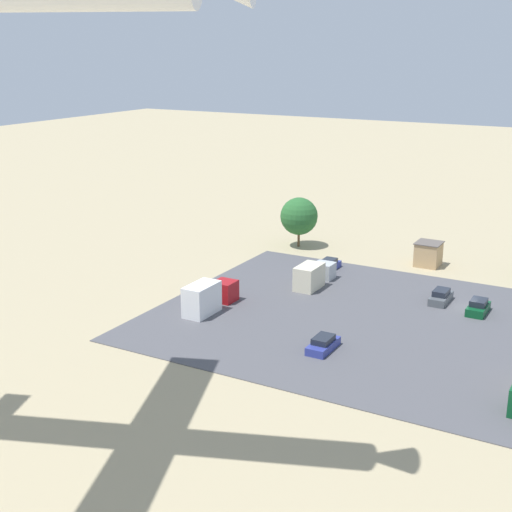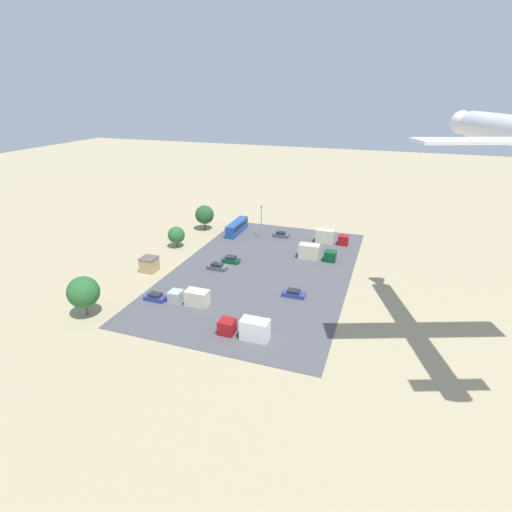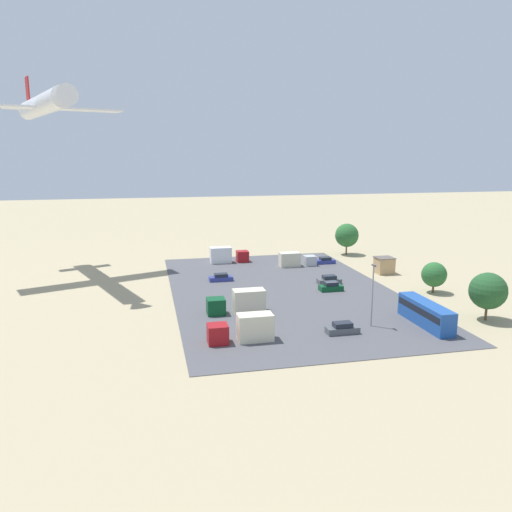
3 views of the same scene
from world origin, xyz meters
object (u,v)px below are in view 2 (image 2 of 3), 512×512
at_px(parked_car_2, 281,235).
at_px(parked_car_3, 217,267).
at_px(parked_car_1, 231,260).
at_px(parked_car_4, 155,297).
at_px(parked_truck_1, 315,253).
at_px(shed_building, 149,264).
at_px(parked_truck_0, 247,329).
at_px(parked_truck_2, 330,237).
at_px(parked_car_0, 294,294).
at_px(parked_truck_3, 191,297).
at_px(bus, 237,227).

relative_size(parked_car_2, parked_car_3, 1.02).
distance_m(parked_car_1, parked_car_2, 21.34).
bearing_deg(parked_car_4, parked_truck_1, -39.59).
relative_size(parked_car_3, parked_truck_1, 0.49).
distance_m(shed_building, parked_truck_0, 33.73).
height_order(parked_truck_0, parked_truck_2, parked_truck_2).
bearing_deg(parked_car_1, parked_car_0, -121.79).
relative_size(parked_car_4, parked_truck_3, 0.53).
relative_size(parked_truck_1, parked_truck_2, 1.04).
height_order(parked_car_2, parked_truck_1, parked_truck_1).
distance_m(parked_car_4, parked_truck_2, 49.18).
bearing_deg(parked_truck_3, parked_car_2, -8.15).
bearing_deg(shed_building, parked_truck_0, 60.22).
bearing_deg(parked_truck_0, parked_truck_2, -6.56).
relative_size(shed_building, parked_car_0, 0.80).
relative_size(bus, parked_car_0, 2.53).
distance_m(parked_car_1, parked_truck_2, 28.19).
bearing_deg(parked_car_2, parked_car_3, 163.08).
bearing_deg(parked_car_1, parked_truck_1, -64.20).
relative_size(bus, parked_truck_2, 1.33).
bearing_deg(parked_car_4, parked_car_2, -17.30).
relative_size(parked_car_2, parked_truck_0, 0.52).
xyz_separation_m(bus, parked_truck_1, (11.12, 24.34, -0.18)).
bearing_deg(parked_car_2, parked_truck_0, -170.57).
bearing_deg(parked_car_2, parked_car_0, -159.73).
distance_m(parked_car_2, parked_car_3, 26.17).
distance_m(parked_car_0, parked_truck_1, 19.72).
bearing_deg(parked_truck_1, parked_car_2, -135.11).
relative_size(shed_building, parked_car_1, 0.87).
relative_size(parked_car_1, parked_car_4, 0.97).
relative_size(parked_car_4, parked_truck_0, 0.50).
bearing_deg(parked_truck_0, parked_car_1, 27.56).
relative_size(parked_car_1, parked_car_2, 0.93).
xyz_separation_m(parked_car_2, parked_truck_1, (11.77, 11.73, 0.95)).
relative_size(parked_car_0, parked_truck_2, 0.53).
xyz_separation_m(bus, parked_car_0, (30.81, 24.24, -1.18)).
distance_m(parked_car_0, parked_car_4, 26.62).
distance_m(parked_truck_0, parked_truck_3, 15.25).
distance_m(shed_building, parked_car_3, 14.90).
height_order(bus, parked_truck_2, parked_truck_2).
bearing_deg(parked_truck_0, parked_truck_3, 63.81).
height_order(shed_building, parked_car_0, shed_building).
height_order(parked_truck_1, parked_truck_2, parked_truck_2).
relative_size(bus, parked_car_1, 2.75).
bearing_deg(parked_truck_1, parked_car_4, -39.59).
relative_size(parked_car_0, parked_car_1, 1.09).
distance_m(parked_car_0, parked_truck_2, 31.44).
height_order(parked_car_0, parked_truck_0, parked_truck_0).
height_order(parked_car_2, parked_truck_0, parked_truck_0).
xyz_separation_m(parked_car_0, parked_car_2, (-31.47, -11.62, 0.05)).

